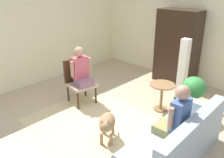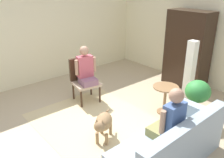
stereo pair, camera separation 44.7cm
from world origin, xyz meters
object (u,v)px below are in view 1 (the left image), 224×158
(round_end_table, at_px, (162,92))
(column_lamp, at_px, (183,71))
(potted_plant, at_px, (193,91))
(person_on_couch, at_px, (177,116))
(couch, at_px, (177,142))
(armoire_cabinet, at_px, (177,47))
(person_on_armchair, at_px, (81,69))
(armchair, at_px, (78,78))
(dog, at_px, (107,123))

(round_end_table, bearing_deg, column_lamp, 85.70)
(potted_plant, xyz_separation_m, column_lamp, (-0.54, 0.53, 0.16))
(person_on_couch, bearing_deg, couch, 37.25)
(couch, distance_m, column_lamp, 2.16)
(column_lamp, relative_size, armoire_cabinet, 0.75)
(couch, distance_m, potted_plant, 1.45)
(person_on_couch, bearing_deg, person_on_armchair, 175.26)
(person_on_armchair, height_order, potted_plant, person_on_armchair)
(potted_plant, bearing_deg, armchair, -152.77)
(person_on_couch, relative_size, round_end_table, 1.44)
(couch, bearing_deg, round_end_table, 132.01)
(column_lamp, height_order, armoire_cabinet, armoire_cabinet)
(armchair, xyz_separation_m, round_end_table, (1.65, 0.94, -0.16))
(round_end_table, relative_size, dog, 0.95)
(armchair, height_order, column_lamp, column_lamp)
(person_on_armchair, xyz_separation_m, round_end_table, (1.50, 0.97, -0.41))
(couch, relative_size, armoire_cabinet, 1.00)
(couch, distance_m, armchair, 2.70)
(armchair, xyz_separation_m, column_lamp, (1.70, 1.69, 0.15))
(armoire_cabinet, bearing_deg, potted_plant, -49.21)
(person_on_couch, height_order, dog, person_on_couch)
(round_end_table, distance_m, column_lamp, 0.81)
(armchair, relative_size, dog, 1.55)
(round_end_table, xyz_separation_m, column_lamp, (0.06, 0.74, 0.31))
(person_on_armchair, xyz_separation_m, armoire_cabinet, (0.89, 2.59, 0.16))
(couch, bearing_deg, dog, -157.13)
(person_on_couch, xyz_separation_m, person_on_armchair, (-2.49, 0.21, 0.07))
(person_on_couch, bearing_deg, dog, -157.82)
(couch, relative_size, dog, 3.04)
(couch, relative_size, column_lamp, 1.33)
(person_on_couch, xyz_separation_m, dog, (-1.06, -0.43, -0.39))
(round_end_table, bearing_deg, person_on_couch, -50.03)
(armchair, xyz_separation_m, person_on_armchair, (0.15, -0.02, 0.25))
(round_end_table, xyz_separation_m, armoire_cabinet, (-0.61, 1.62, 0.57))
(potted_plant, bearing_deg, couch, -72.42)
(dog, bearing_deg, person_on_couch, 22.18)
(round_end_table, distance_m, armoire_cabinet, 1.82)
(person_on_armchair, bearing_deg, potted_plant, 29.34)
(couch, xyz_separation_m, dog, (-1.10, -0.46, 0.07))
(round_end_table, relative_size, column_lamp, 0.42)
(round_end_table, height_order, potted_plant, potted_plant)
(person_on_armchair, bearing_deg, couch, -3.91)
(person_on_couch, relative_size, dog, 1.36)
(person_on_couch, distance_m, dog, 1.21)
(couch, height_order, armchair, armchair)
(dog, distance_m, column_lamp, 2.38)
(person_on_armchair, height_order, dog, person_on_armchair)
(couch, bearing_deg, column_lamp, 117.30)
(person_on_couch, distance_m, round_end_table, 1.57)
(column_lamp, bearing_deg, armchair, -135.31)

